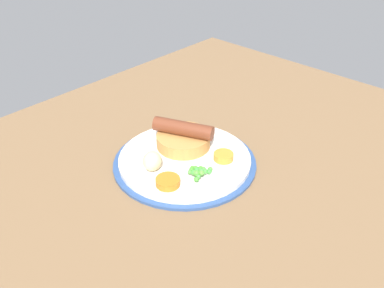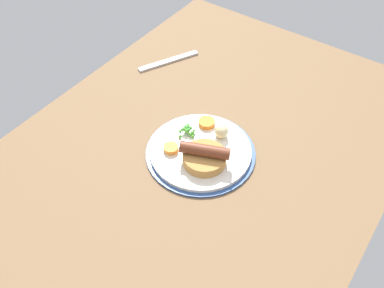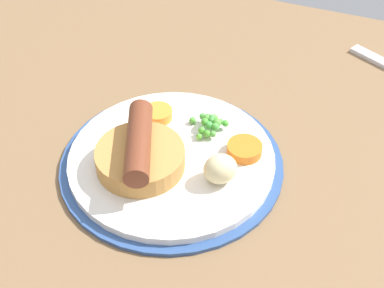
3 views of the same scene
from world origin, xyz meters
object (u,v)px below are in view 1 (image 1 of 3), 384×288
Objects in this scene: dinner_plate at (185,161)px; potato_chunk_1 at (152,161)px; pea_pile at (199,171)px; carrot_slice_2 at (168,182)px; carrot_slice_0 at (224,156)px; sausage_pudding at (183,137)px.

potato_chunk_1 is at bearing 166.76° from dinner_plate.
pea_pile is 5.40cm from carrot_slice_2.
pea_pile reaches higher than carrot_slice_2.
carrot_slice_2 is at bearing 170.06° from carrot_slice_0.
pea_pile is 7.99cm from potato_chunk_1.
sausage_pudding is (2.46, 2.66, 2.63)cm from dinner_plate.
potato_chunk_1 reaches higher than carrot_slice_0.
sausage_pudding is 3.22× the size of carrot_slice_0.
sausage_pudding is 9.64cm from pea_pile.
pea_pile is 1.21× the size of carrot_slice_2.
carrot_slice_0 is at bearing -53.03° from dinner_plate.
carrot_slice_2 is at bearing 155.30° from pea_pile.
carrot_slice_2 is (-11.37, 1.99, -0.00)cm from carrot_slice_0.
carrot_slice_0 is (4.03, -5.35, 1.43)cm from dinner_plate.
dinner_plate is 2.27× the size of sausage_pudding.
potato_chunk_1 is 1.05× the size of carrot_slice_0.
carrot_slice_0 is at bearing -33.71° from potato_chunk_1.
carrot_slice_2 is at bearing 98.58° from sausage_pudding.
dinner_plate is 5.27× the size of pea_pile.
potato_chunk_1 reaches higher than dinner_plate.
sausage_pudding is 8.25cm from carrot_slice_0.
dinner_plate is at bearing 24.57° from carrot_slice_2.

